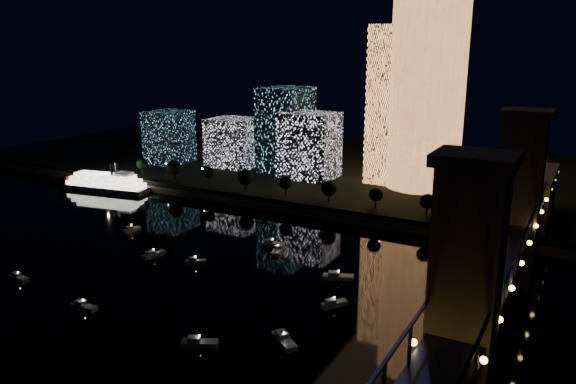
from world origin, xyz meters
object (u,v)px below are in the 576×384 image
object	(u,v)px
tower_cylindrical	(427,93)
truss_bridge	(485,292)
riverboat	(102,183)
tower_rectangular	(397,105)

from	to	relation	value
tower_cylindrical	truss_bridge	xyz separation A→B (m)	(49.26, -127.43, -30.16)
tower_cylindrical	riverboat	distance (m)	154.16
tower_cylindrical	tower_rectangular	bearing A→B (deg)	166.91
tower_cylindrical	tower_rectangular	size ratio (longest dim) A/B	1.18
tower_rectangular	riverboat	xyz separation A→B (m)	(-121.20, -63.49, -36.47)
riverboat	truss_bridge	bearing A→B (deg)	-20.01
tower_rectangular	riverboat	size ratio (longest dim) A/B	1.51
tower_cylindrical	truss_bridge	size ratio (longest dim) A/B	0.31
tower_rectangular	truss_bridge	size ratio (longest dim) A/B	0.26
tower_cylindrical	riverboat	size ratio (longest dim) A/B	1.78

